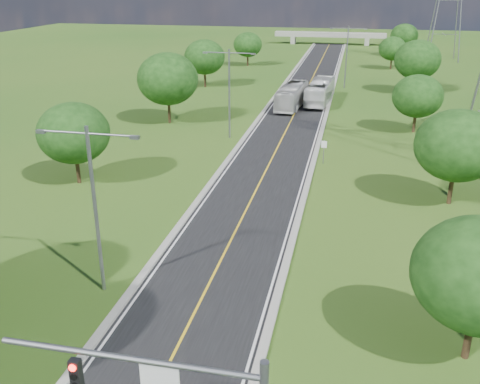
{
  "coord_description": "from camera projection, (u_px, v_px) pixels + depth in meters",
  "views": [
    {
      "loc": [
        7.68,
        -13.08,
        17.31
      ],
      "look_at": [
        0.25,
        21.58,
        3.0
      ],
      "focal_mm": 40.0,
      "sensor_mm": 36.0,
      "label": 1
    }
  ],
  "objects": [
    {
      "name": "tree_rc",
      "position": [
        418.0,
        96.0,
        62.44
      ],
      "size": [
        5.88,
        5.88,
        6.84
      ],
      "color": "black",
      "rests_on": "ground"
    },
    {
      "name": "tree_re",
      "position": [
        393.0,
        49.0,
        106.17
      ],
      "size": [
        5.46,
        5.46,
        6.35
      ],
      "color": "black",
      "rests_on": "ground"
    },
    {
      "name": "tree_le",
      "position": [
        248.0,
        45.0,
        109.88
      ],
      "size": [
        5.88,
        5.88,
        6.84
      ],
      "color": "black",
      "rests_on": "ground"
    },
    {
      "name": "streetlight_far_right",
      "position": [
        347.0,
        52.0,
        87.16
      ],
      "size": [
        5.9,
        0.25,
        10.0
      ],
      "color": "slate",
      "rests_on": "ground"
    },
    {
      "name": "tree_rf",
      "position": [
        404.0,
        36.0,
        123.39
      ],
      "size": [
        6.3,
        6.3,
        7.33
      ],
      "color": "black",
      "rests_on": "ground"
    },
    {
      "name": "overpass",
      "position": [
        330.0,
        35.0,
        145.86
      ],
      "size": [
        30.0,
        3.0,
        3.2
      ],
      "color": "gray",
      "rests_on": "ground"
    },
    {
      "name": "tree_ld",
      "position": [
        205.0,
        57.0,
        88.37
      ],
      "size": [
        6.72,
        6.72,
        7.82
      ],
      "color": "black",
      "rests_on": "ground"
    },
    {
      "name": "streetlight_mid_left",
      "position": [
        229.0,
        86.0,
        59.57
      ],
      "size": [
        5.9,
        0.25,
        10.0
      ],
      "color": "slate",
      "rests_on": "ground"
    },
    {
      "name": "tree_lb",
      "position": [
        74.0,
        133.0,
        46.59
      ],
      "size": [
        6.3,
        6.3,
        7.33
      ],
      "color": "black",
      "rests_on": "ground"
    },
    {
      "name": "streetlight_near_left",
      "position": [
        94.0,
        197.0,
        29.65
      ],
      "size": [
        5.9,
        0.25,
        10.0
      ],
      "color": "slate",
      "rests_on": "ground"
    },
    {
      "name": "road",
      "position": [
        301.0,
        101.0,
        79.66
      ],
      "size": [
        8.0,
        150.0,
        0.06
      ],
      "primitive_type": "cube",
      "color": "black",
      "rests_on": "ground"
    },
    {
      "name": "tree_ra",
      "position": [
        480.0,
        275.0,
        24.44
      ],
      "size": [
        6.3,
        6.3,
        7.33
      ],
      "color": "black",
      "rests_on": "ground"
    },
    {
      "name": "ground",
      "position": [
        296.0,
        111.0,
        74.23
      ],
      "size": [
        260.0,
        260.0,
        0.0
      ],
      "primitive_type": "plane",
      "color": "#265016",
      "rests_on": "ground"
    },
    {
      "name": "tree_lc",
      "position": [
        168.0,
        79.0,
        65.99
      ],
      "size": [
        7.56,
        7.56,
        8.79
      ],
      "color": "black",
      "rests_on": "ground"
    },
    {
      "name": "bus_outbound",
      "position": [
        320.0,
        92.0,
        77.94
      ],
      "size": [
        3.68,
        12.25,
        3.36
      ],
      "primitive_type": "imported",
      "rotation": [
        0.0,
        0.0,
        3.07
      ],
      "color": "silver",
      "rests_on": "road"
    },
    {
      "name": "tree_rd",
      "position": [
        418.0,
        60.0,
        83.46
      ],
      "size": [
        7.14,
        7.14,
        8.3
      ],
      "color": "black",
      "rests_on": "ground"
    },
    {
      "name": "curb_left",
      "position": [
        273.0,
        100.0,
        80.46
      ],
      "size": [
        0.5,
        150.0,
        0.22
      ],
      "primitive_type": "cube",
      "color": "gray",
      "rests_on": "ground"
    },
    {
      "name": "speed_limit_sign",
      "position": [
        324.0,
        148.0,
        52.66
      ],
      "size": [
        0.55,
        0.09,
        2.4
      ],
      "color": "slate",
      "rests_on": "ground"
    },
    {
      "name": "curb_right",
      "position": [
        329.0,
        102.0,
        78.8
      ],
      "size": [
        0.5,
        150.0,
        0.22
      ],
      "primitive_type": "cube",
      "color": "gray",
      "rests_on": "ground"
    },
    {
      "name": "tree_rb",
      "position": [
        458.0,
        146.0,
        42.07
      ],
      "size": [
        6.72,
        6.72,
        7.82
      ],
      "color": "black",
      "rests_on": "ground"
    },
    {
      "name": "bus_inbound",
      "position": [
        292.0,
        96.0,
        75.47
      ],
      "size": [
        3.54,
        11.69,
        3.21
      ],
      "primitive_type": "imported",
      "rotation": [
        0.0,
        0.0,
        -0.07
      ],
      "color": "beige",
      "rests_on": "road"
    }
  ]
}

